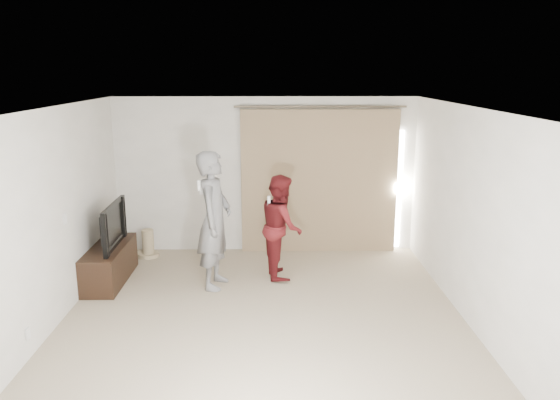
% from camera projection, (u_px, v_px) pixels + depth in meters
% --- Properties ---
extents(floor, '(5.50, 5.50, 0.00)m').
position_uv_depth(floor, '(263.00, 320.00, 6.76)').
color(floor, tan).
rests_on(floor, ground).
extents(wall_back, '(5.00, 0.04, 2.60)m').
position_uv_depth(wall_back, '(265.00, 175.00, 9.13)').
color(wall_back, silver).
rests_on(wall_back, ground).
extents(wall_left, '(0.04, 5.50, 2.60)m').
position_uv_depth(wall_left, '(51.00, 220.00, 6.42)').
color(wall_left, silver).
rests_on(wall_left, ground).
extents(ceiling, '(5.00, 5.50, 0.01)m').
position_uv_depth(ceiling, '(262.00, 108.00, 6.15)').
color(ceiling, silver).
rests_on(ceiling, wall_back).
extents(curtain, '(2.80, 0.11, 2.46)m').
position_uv_depth(curtain, '(320.00, 182.00, 9.10)').
color(curtain, '#9D8360').
rests_on(curtain, ground).
extents(tv_console, '(0.48, 1.38, 0.53)m').
position_uv_depth(tv_console, '(110.00, 264.00, 7.95)').
color(tv_console, black).
rests_on(tv_console, ground).
extents(tv, '(0.17, 1.11, 0.64)m').
position_uv_depth(tv, '(107.00, 225.00, 7.82)').
color(tv, black).
rests_on(tv, tv_console).
extents(scratching_post, '(0.34, 0.34, 0.46)m').
position_uv_depth(scratching_post, '(148.00, 246.00, 9.02)').
color(scratching_post, tan).
rests_on(scratching_post, ground).
extents(person_man, '(0.58, 0.78, 1.95)m').
position_uv_depth(person_man, '(214.00, 220.00, 7.62)').
color(person_man, slate).
rests_on(person_man, ground).
extents(person_woman, '(0.67, 0.81, 1.54)m').
position_uv_depth(person_woman, '(281.00, 226.00, 8.06)').
color(person_woman, '#591417').
rests_on(person_woman, ground).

